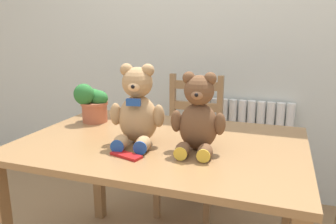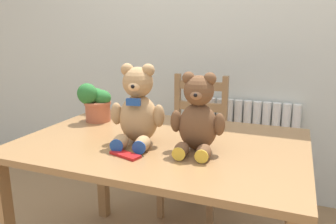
{
  "view_description": "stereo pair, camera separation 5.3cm",
  "coord_description": "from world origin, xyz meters",
  "px_view_note": "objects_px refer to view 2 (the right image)",
  "views": [
    {
      "loc": [
        0.52,
        -0.94,
        1.28
      ],
      "look_at": [
        0.05,
        0.4,
        0.92
      ],
      "focal_mm": 35.0,
      "sensor_mm": 36.0,
      "label": 1
    },
    {
      "loc": [
        0.57,
        -0.92,
        1.28
      ],
      "look_at": [
        0.05,
        0.4,
        0.92
      ],
      "focal_mm": 35.0,
      "sensor_mm": 36.0,
      "label": 2
    }
  ],
  "objects_px": {
    "potted_plant": "(96,102)",
    "chocolate_bar": "(125,155)",
    "wooden_chair_behind": "(195,147)",
    "teddy_bear_right": "(198,118)",
    "teddy_bear_left": "(138,110)"
  },
  "relations": [
    {
      "from": "wooden_chair_behind",
      "to": "chocolate_bar",
      "type": "height_order",
      "value": "wooden_chair_behind"
    },
    {
      "from": "potted_plant",
      "to": "wooden_chair_behind",
      "type": "bearing_deg",
      "value": 52.47
    },
    {
      "from": "potted_plant",
      "to": "chocolate_bar",
      "type": "xyz_separation_m",
      "value": [
        0.42,
        -0.43,
        -0.11
      ]
    },
    {
      "from": "teddy_bear_right",
      "to": "chocolate_bar",
      "type": "relative_size",
      "value": 2.45
    },
    {
      "from": "wooden_chair_behind",
      "to": "chocolate_bar",
      "type": "xyz_separation_m",
      "value": [
        -0.01,
        -0.99,
        0.3
      ]
    },
    {
      "from": "wooden_chair_behind",
      "to": "teddy_bear_right",
      "type": "xyz_separation_m",
      "value": [
        0.25,
        -0.81,
        0.44
      ]
    },
    {
      "from": "wooden_chair_behind",
      "to": "teddy_bear_left",
      "type": "height_order",
      "value": "teddy_bear_left"
    },
    {
      "from": "potted_plant",
      "to": "chocolate_bar",
      "type": "distance_m",
      "value": 0.61
    },
    {
      "from": "teddy_bear_right",
      "to": "potted_plant",
      "type": "distance_m",
      "value": 0.73
    },
    {
      "from": "wooden_chair_behind",
      "to": "chocolate_bar",
      "type": "bearing_deg",
      "value": 89.39
    },
    {
      "from": "teddy_bear_left",
      "to": "chocolate_bar",
      "type": "bearing_deg",
      "value": 88.65
    },
    {
      "from": "wooden_chair_behind",
      "to": "teddy_bear_right",
      "type": "bearing_deg",
      "value": 107.09
    },
    {
      "from": "chocolate_bar",
      "to": "wooden_chair_behind",
      "type": "bearing_deg",
      "value": 89.39
    },
    {
      "from": "wooden_chair_behind",
      "to": "teddy_bear_left",
      "type": "xyz_separation_m",
      "value": [
        -0.04,
        -0.81,
        0.45
      ]
    },
    {
      "from": "teddy_bear_left",
      "to": "chocolate_bar",
      "type": "distance_m",
      "value": 0.23
    }
  ]
}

